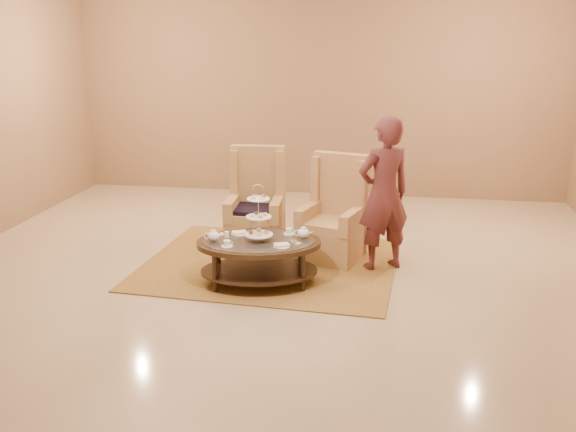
% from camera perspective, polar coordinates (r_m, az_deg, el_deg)
% --- Properties ---
extents(ground, '(8.00, 8.00, 0.00)m').
position_cam_1_polar(ground, '(7.12, -1.10, -5.80)').
color(ground, '#C4B192').
rests_on(ground, ground).
extents(ceiling, '(8.00, 8.00, 0.02)m').
position_cam_1_polar(ceiling, '(7.12, -1.10, -5.80)').
color(ceiling, silver).
rests_on(ceiling, ground).
extents(wall_back, '(8.00, 0.04, 3.50)m').
position_cam_1_polar(wall_back, '(10.60, 2.78, 11.27)').
color(wall_back, '#937150').
rests_on(wall_back, ground).
extents(rug, '(3.06, 2.61, 0.02)m').
position_cam_1_polar(rug, '(7.61, -1.59, -4.25)').
color(rug, '#AA873C').
rests_on(rug, ground).
extents(tea_table, '(1.49, 1.16, 1.12)m').
position_cam_1_polar(tea_table, '(6.92, -2.60, -2.90)').
color(tea_table, black).
rests_on(tea_table, ground).
extents(armchair_left, '(0.72, 0.74, 1.27)m').
position_cam_1_polar(armchair_left, '(8.12, -2.84, 0.20)').
color(armchair_left, tan).
rests_on(armchair_left, ground).
extents(armchair_right, '(0.84, 0.86, 1.25)m').
position_cam_1_polar(armchair_right, '(7.74, 4.12, -0.72)').
color(armchair_right, tan).
rests_on(armchair_right, ground).
extents(person, '(0.77, 0.70, 1.77)m').
position_cam_1_polar(person, '(7.31, 8.51, 1.93)').
color(person, '#592628').
rests_on(person, ground).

